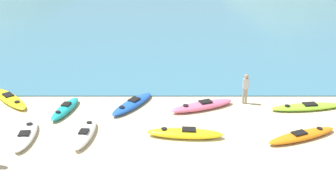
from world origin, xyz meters
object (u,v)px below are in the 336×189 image
kayak_on_sand_2 (204,106)px  kayak_on_sand_9 (187,133)px  kayak_on_sand_3 (134,104)px  kayak_on_sand_5 (308,107)px  kayak_on_sand_8 (87,134)px  kayak_on_sand_0 (27,135)px  kayak_on_sand_1 (12,98)px  person_near_waterline (247,87)px  kayak_on_sand_4 (304,136)px  kayak_on_sand_6 (67,108)px

kayak_on_sand_2 → kayak_on_sand_9: size_ratio=1.02×
kayak_on_sand_3 → kayak_on_sand_5: (8.48, -0.30, -0.03)m
kayak_on_sand_2 → kayak_on_sand_8: (-5.16, -2.88, 0.00)m
kayak_on_sand_0 → kayak_on_sand_2: bearing=21.3°
kayak_on_sand_1 → person_near_waterline: bearing=-1.2°
kayak_on_sand_4 → kayak_on_sand_5: 3.14m
kayak_on_sand_9 → kayak_on_sand_2: bearing=71.4°
kayak_on_sand_5 → person_near_waterline: person_near_waterline is taller
kayak_on_sand_1 → kayak_on_sand_3: bearing=-6.0°
kayak_on_sand_0 → kayak_on_sand_9: kayak_on_sand_9 is taller
kayak_on_sand_0 → kayak_on_sand_8: (2.47, 0.09, 0.02)m
kayak_on_sand_1 → kayak_on_sand_8: kayak_on_sand_8 is taller
kayak_on_sand_1 → kayak_on_sand_5: bearing=-3.7°
kayak_on_sand_3 → kayak_on_sand_8: bearing=-118.8°
kayak_on_sand_8 → kayak_on_sand_9: bearing=0.4°
kayak_on_sand_4 → kayak_on_sand_9: (-4.88, 0.12, 0.03)m
kayak_on_sand_0 → kayak_on_sand_2: 8.18m
kayak_on_sand_4 → kayak_on_sand_3: bearing=156.3°
kayak_on_sand_6 → kayak_on_sand_4: bearing=-14.0°
kayak_on_sand_0 → kayak_on_sand_2: (7.62, 2.97, 0.02)m
kayak_on_sand_2 → kayak_on_sand_8: kayak_on_sand_8 is taller
kayak_on_sand_1 → kayak_on_sand_8: bearing=-39.7°
kayak_on_sand_3 → kayak_on_sand_5: size_ratio=0.85×
kayak_on_sand_9 → kayak_on_sand_5: bearing=25.0°
kayak_on_sand_0 → person_near_waterline: 10.48m
kayak_on_sand_0 → kayak_on_sand_2: size_ratio=0.83×
kayak_on_sand_8 → person_near_waterline: size_ratio=1.73×
kayak_on_sand_5 → kayak_on_sand_0: bearing=-167.0°
kayak_on_sand_2 → person_near_waterline: 2.39m
kayak_on_sand_4 → kayak_on_sand_5: (1.13, 2.93, -0.02)m
kayak_on_sand_0 → person_near_waterline: (9.80, 3.65, 0.73)m
kayak_on_sand_5 → kayak_on_sand_8: kayak_on_sand_8 is taller
kayak_on_sand_3 → person_near_waterline: bearing=4.3°
kayak_on_sand_0 → kayak_on_sand_1: kayak_on_sand_0 is taller
person_near_waterline → kayak_on_sand_0: bearing=-159.6°
kayak_on_sand_5 → person_near_waterline: 3.06m
kayak_on_sand_5 → kayak_on_sand_6: kayak_on_sand_6 is taller
kayak_on_sand_6 → person_near_waterline: bearing=6.6°
kayak_on_sand_1 → kayak_on_sand_8: (4.58, -3.80, 0.03)m
kayak_on_sand_9 → kayak_on_sand_6: bearing=156.0°
kayak_on_sand_4 → kayak_on_sand_6: (-10.51, 2.63, 0.02)m
kayak_on_sand_0 → kayak_on_sand_3: (4.19, 3.23, 0.00)m
kayak_on_sand_3 → kayak_on_sand_2: bearing=-4.2°
kayak_on_sand_1 → kayak_on_sand_0: bearing=-61.5°
kayak_on_sand_0 → kayak_on_sand_4: 11.54m
kayak_on_sand_3 → person_near_waterline: size_ratio=1.98×
kayak_on_sand_1 → kayak_on_sand_6: bearing=-22.0°
person_near_waterline → kayak_on_sand_9: bearing=-131.6°
kayak_on_sand_1 → kayak_on_sand_2: (9.73, -0.92, 0.03)m
kayak_on_sand_0 → person_near_waterline: size_ratio=1.78×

